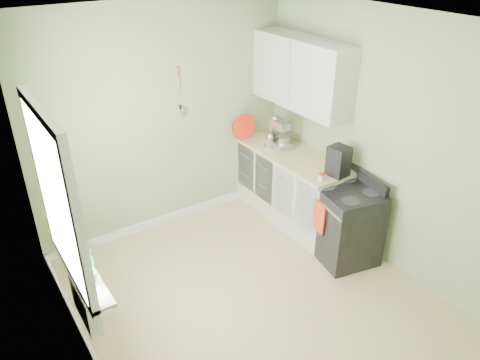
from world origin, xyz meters
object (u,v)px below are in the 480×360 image
kettle (269,141)px  coffee_maker (338,162)px  stove (345,223)px  stand_mixer (280,134)px

kettle → coffee_maker: 1.01m
stove → stand_mixer: (-0.00, 1.22, 0.64)m
kettle → coffee_maker: (0.19, -0.99, 0.06)m
stand_mixer → kettle: size_ratio=1.98×
kettle → stand_mixer: bearing=-11.8°
coffee_maker → kettle: bearing=100.8°
stand_mixer → coffee_maker: 0.97m
kettle → coffee_maker: coffee_maker is taller
stove → kettle: (-0.13, 1.24, 0.57)m
stand_mixer → kettle: 0.15m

